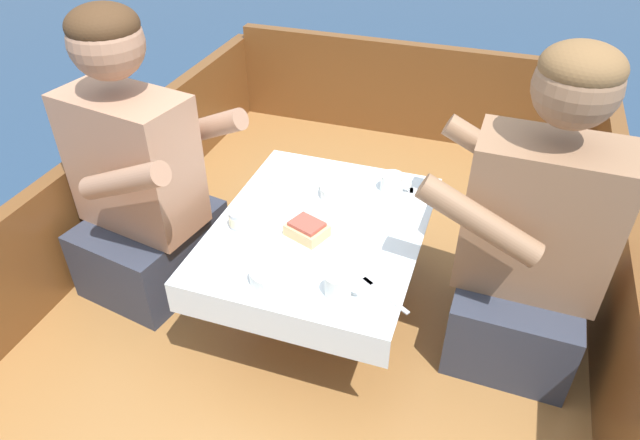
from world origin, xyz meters
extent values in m
plane|color=navy|center=(0.00, 0.00, 0.00)|extent=(60.00, 60.00, 0.00)
cube|color=#9E6B38|center=(0.00, 0.00, 0.14)|extent=(1.87, 2.86, 0.28)
cube|color=brown|center=(-0.90, 0.00, 0.48)|extent=(0.06, 2.86, 0.41)
cube|color=brown|center=(0.90, 0.00, 0.48)|extent=(0.06, 2.86, 0.41)
cube|color=brown|center=(0.00, 1.40, 0.51)|extent=(1.75, 0.06, 0.48)
cylinder|color=#B2B2B7|center=(0.00, 0.04, 0.44)|extent=(0.07, 0.07, 0.34)
cube|color=#9E6B38|center=(0.00, 0.04, 0.62)|extent=(0.60, 0.75, 0.02)
cube|color=white|center=(0.00, 0.04, 0.63)|extent=(0.63, 0.78, 0.00)
cube|color=white|center=(0.00, -0.35, 0.58)|extent=(0.63, 0.00, 0.10)
cube|color=white|center=(0.00, 0.43, 0.58)|extent=(0.63, 0.00, 0.10)
cube|color=#333847|center=(-0.62, 0.01, 0.41)|extent=(0.43, 0.50, 0.26)
cube|color=tan|center=(-0.62, 0.01, 0.76)|extent=(0.43, 0.29, 0.45)
sphere|color=tan|center=(-0.62, 0.01, 1.15)|extent=(0.21, 0.21, 0.21)
ellipsoid|color=#472D19|center=(-0.62, 0.01, 1.20)|extent=(0.20, 0.20, 0.12)
cylinder|color=tan|center=(-0.44, 0.16, 0.83)|extent=(0.34, 0.13, 0.21)
cylinder|color=tan|center=(-0.50, -0.20, 0.83)|extent=(0.34, 0.13, 0.21)
cube|color=#333847|center=(0.62, 0.11, 0.41)|extent=(0.37, 0.45, 0.26)
cube|color=#936B4C|center=(0.62, 0.11, 0.76)|extent=(0.41, 0.23, 0.46)
sphere|color=#936B4C|center=(0.62, 0.11, 1.15)|extent=(0.21, 0.21, 0.21)
ellipsoid|color=brown|center=(0.62, 0.11, 1.20)|extent=(0.20, 0.20, 0.12)
cylinder|color=#936B4C|center=(0.46, -0.07, 0.84)|extent=(0.34, 0.08, 0.21)
cylinder|color=#936B4C|center=(0.47, 0.29, 0.84)|extent=(0.34, 0.08, 0.21)
cylinder|color=silver|center=(-0.02, -0.03, 0.64)|extent=(0.17, 0.17, 0.01)
cylinder|color=silver|center=(-0.16, 0.28, 0.64)|extent=(0.21, 0.21, 0.01)
cube|color=#E0BC7F|center=(-0.02, -0.03, 0.66)|extent=(0.14, 0.12, 0.04)
cube|color=#B74C3D|center=(-0.02, -0.03, 0.68)|extent=(0.11, 0.10, 0.01)
cylinder|color=silver|center=(-0.04, -0.24, 0.65)|extent=(0.13, 0.13, 0.04)
cylinder|color=beige|center=(-0.04, -0.24, 0.66)|extent=(0.10, 0.10, 0.02)
cylinder|color=silver|center=(0.02, 0.22, 0.65)|extent=(0.14, 0.14, 0.04)
cylinder|color=beige|center=(0.02, 0.22, 0.66)|extent=(0.12, 0.12, 0.02)
cylinder|color=silver|center=(0.16, 0.31, 0.66)|extent=(0.08, 0.08, 0.06)
torus|color=silver|center=(0.21, 0.31, 0.66)|extent=(0.04, 0.01, 0.04)
cylinder|color=#3D2314|center=(0.16, 0.31, 0.68)|extent=(0.07, 0.07, 0.01)
cylinder|color=silver|center=(0.14, -0.23, 0.67)|extent=(0.07, 0.07, 0.07)
torus|color=silver|center=(0.19, -0.23, 0.67)|extent=(0.04, 0.01, 0.04)
cylinder|color=#3D2314|center=(0.14, -0.23, 0.69)|extent=(0.06, 0.06, 0.01)
cylinder|color=silver|center=(-0.23, -0.04, 0.66)|extent=(0.06, 0.06, 0.05)
cylinder|color=beige|center=(-0.23, -0.04, 0.66)|extent=(0.07, 0.07, 0.03)
cube|color=silver|center=(-0.08, 0.17, 0.64)|extent=(0.06, 0.17, 0.00)
cube|color=silver|center=(0.26, -0.20, 0.64)|extent=(0.15, 0.10, 0.00)
cube|color=silver|center=(0.21, -0.16, 0.64)|extent=(0.04, 0.04, 0.00)
cube|color=silver|center=(0.24, 0.25, 0.64)|extent=(0.04, 0.17, 0.00)
cube|color=silver|center=(0.23, 0.32, 0.64)|extent=(0.03, 0.04, 0.00)
camera|label=1|loc=(0.45, -1.29, 1.69)|focal=32.00mm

